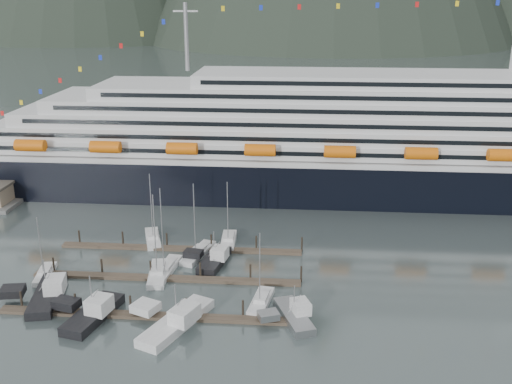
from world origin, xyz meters
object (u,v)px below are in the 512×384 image
trawler_a (46,294)px  trawler_d (293,315)px  cruise_ship (348,146)px  sailboat_d (166,270)px  trawler_c (176,321)px  trawler_e (214,259)px  sailboat_h (261,302)px  sailboat_a (45,274)px  sailboat_c (158,274)px  sailboat_f (228,241)px  sailboat_e (153,239)px  sailboat_g (198,253)px  trawler_b (92,313)px

trawler_a → trawler_d: 41.34m
cruise_ship → trawler_a: 81.47m
sailboat_d → trawler_c: sailboat_d is taller
trawler_e → sailboat_h: bearing=-136.2°
sailboat_a → trawler_a: size_ratio=0.81×
sailboat_c → trawler_d: bearing=-126.4°
sailboat_h → trawler_c: sailboat_h is taller
sailboat_c → sailboat_f: sailboat_c is taller
sailboat_c → trawler_d: size_ratio=1.44×
sailboat_c → sailboat_d: (1.12, 1.86, -0.01)m
sailboat_h → trawler_c: bearing=130.4°
sailboat_e → trawler_d: sailboat_e is taller
sailboat_g → sailboat_e: bearing=73.9°
trawler_a → sailboat_d: bearing=-68.0°
sailboat_d → trawler_c: 19.14m
trawler_c → sailboat_h: bearing=-34.9°
sailboat_c → sailboat_g: sailboat_c is taller
sailboat_a → trawler_a: 8.84m
sailboat_d → trawler_e: size_ratio=1.49×
trawler_c → trawler_d: size_ratio=1.38×
cruise_ship → sailboat_c: 63.82m
trawler_b → trawler_a: bearing=74.2°
sailboat_h → trawler_e: 17.90m
sailboat_a → sailboat_d: size_ratio=0.71×
trawler_b → sailboat_a: bearing=58.4°
cruise_ship → trawler_b: bearing=-123.4°
cruise_ship → sailboat_e: bearing=-140.0°
cruise_ship → sailboat_d: size_ratio=12.37×
cruise_ship → trawler_b: size_ratio=15.97×
sailboat_d → trawler_a: 21.14m
sailboat_f → trawler_a: size_ratio=0.94×
trawler_c → trawler_e: bearing=17.1°
sailboat_h → trawler_b: size_ratio=1.03×
sailboat_c → trawler_a: bearing=112.0°
trawler_c → trawler_d: bearing=-56.1°
sailboat_e → sailboat_g: size_ratio=0.98×
sailboat_a → sailboat_c: (20.24, 1.70, 0.05)m
trawler_e → sailboat_g: bearing=56.7°
sailboat_c → trawler_b: sailboat_c is taller
sailboat_c → trawler_a: (-16.56, -9.71, 0.52)m
sailboat_c → sailboat_a: bearing=86.4°
sailboat_e → trawler_b: (-1.91, -31.11, 0.57)m
sailboat_c → sailboat_f: (10.82, 15.90, -0.02)m
cruise_ship → sailboat_e: size_ratio=13.83×
sailboat_f → trawler_b: 35.74m
sailboat_e → sailboat_f: size_ratio=1.09×
sailboat_c → sailboat_e: 16.63m
sailboat_f → trawler_d: (13.82, -29.01, 0.42)m
sailboat_c → trawler_d: 27.91m
sailboat_h → cruise_ship: bearing=-7.7°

